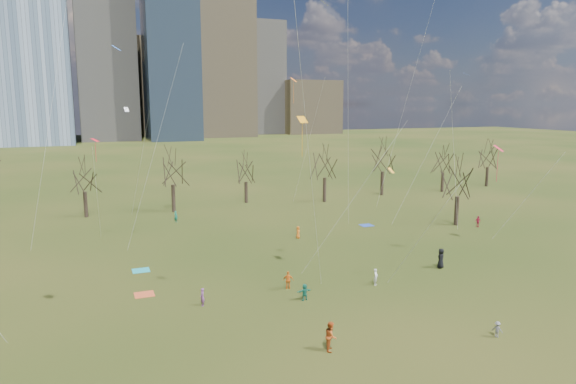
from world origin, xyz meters
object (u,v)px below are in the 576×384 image
object	(u,v)px
person_2	(331,336)
person_4	(288,280)
blanket_teal	(141,270)
person_1	(376,277)
blanket_navy	(366,225)
blanket_crimson	(144,294)

from	to	relation	value
person_2	person_4	bearing A→B (deg)	20.34
blanket_teal	person_1	size ratio (longest dim) A/B	1.08
blanket_navy	person_2	bearing A→B (deg)	-123.82
blanket_teal	person_4	size ratio (longest dim) A/B	1.02
person_1	blanket_teal	bearing A→B (deg)	100.30
person_1	person_4	world-z (taller)	person_4
person_1	person_4	distance (m)	7.70
person_1	person_4	xyz separation A→B (m)	(-7.46, 1.92, 0.04)
blanket_crimson	person_1	world-z (taller)	person_1
person_4	person_1	bearing A→B (deg)	-171.52
blanket_crimson	person_4	size ratio (longest dim) A/B	1.02
blanket_navy	person_4	size ratio (longest dim) A/B	1.02
blanket_teal	person_1	world-z (taller)	person_1
blanket_teal	blanket_crimson	xyz separation A→B (m)	(-0.39, -6.57, 0.00)
blanket_navy	person_2	xyz separation A→B (m)	(-19.63, -29.30, 0.95)
blanket_teal	person_1	xyz separation A→B (m)	(18.72, -11.64, 0.72)
blanket_navy	blanket_crimson	world-z (taller)	same
blanket_navy	person_1	xyz separation A→B (m)	(-10.64, -19.89, 0.72)
blanket_teal	blanket_navy	distance (m)	30.49
blanket_crimson	person_2	bearing A→B (deg)	-55.08
blanket_teal	person_1	distance (m)	22.05
person_1	blanket_crimson	bearing A→B (deg)	117.31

